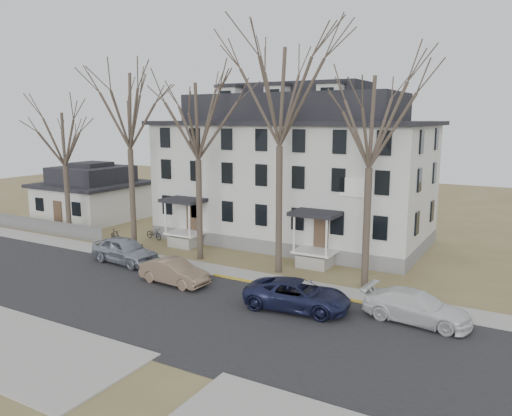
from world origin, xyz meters
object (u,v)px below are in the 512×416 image
Objects in this scene: car_silver at (125,251)px; car_white at (417,308)px; small_house at (93,195)px; tree_bungalow at (63,136)px; tree_center at (280,90)px; bicycle_left at (154,234)px; tree_far_left at (128,105)px; boarding_house at (293,172)px; bicycle_right at (115,236)px; tree_mid_left at (197,116)px; tree_mid_right at (371,115)px; car_tan at (174,272)px; car_navy at (297,296)px.

car_white is (18.82, -0.38, -0.13)m from car_silver.
tree_bungalow is at bearing -57.16° from small_house.
tree_center is 8.40× the size of bicycle_left.
tree_bungalow is at bearing 180.00° from tree_far_left.
boarding_house is 11.96m from bicycle_left.
tree_bungalow is (-16.00, -8.15, 2.74)m from boarding_house.
tree_far_left reaches higher than bicycle_right.
bicycle_right is (-23.70, 4.34, -0.25)m from car_white.
tree_bungalow is (-13.00, 0.00, -1.48)m from tree_mid_left.
tree_center is 9.35× the size of bicycle_right.
tree_mid_right is 2.54× the size of car_silver.
tree_mid_left is 0.87× the size of tree_center.
tree_bungalow reaches higher than car_tan.
car_silver is 1.01× the size of car_white.
car_tan is 7.82m from car_navy.
tree_mid_left is at bearing -110.20° from boarding_house.
tree_mid_left is at bearing 55.50° from car_navy.
tree_mid_left is at bearing 80.72° from car_white.
tree_far_left is at bearing 180.00° from tree_mid_right.
tree_mid_left is (17.00, -6.20, 7.35)m from small_house.
small_house is 22.03m from car_tan.
car_tan is at bearing -152.21° from tree_mid_right.
boarding_house is at bearing -36.88° from bicycle_right.
car_tan is at bearing -94.93° from boarding_house.
boarding_house is 14.05m from car_silver.
tree_far_left is 12.02m from tree_center.
car_white is at bearing -80.53° from bicycle_right.
tree_bungalow is 2.15× the size of car_silver.
bicycle_right is at bearing -146.73° from boarding_house.
tree_bungalow reaches higher than car_silver.
tree_mid_right is at bearing -12.27° from small_house.
car_silver is at bearing -19.77° from tree_bungalow.
boarding_house reaches higher than car_silver.
bicycle_right is at bearing 65.90° from car_navy.
car_navy is 19.07m from bicycle_right.
car_white is at bearing -13.87° from tree_mid_left.
boarding_house is 18.17m from tree_bungalow.
small_house reaches higher than bicycle_left.
car_tan is 11.25m from bicycle_left.
car_navy is at bearing -86.31° from car_tan.
car_silver reaches higher than bicycle_left.
car_navy is at bearing 108.33° from car_white.
tree_mid_left is at bearing 0.00° from tree_bungalow.
car_silver is at bearing -144.62° from bicycle_left.
car_navy is at bearing -54.15° from tree_center.
tree_center is at bearing 29.10° from car_navy.
tree_mid_left is 1.00× the size of tree_mid_right.
tree_mid_left is 11.44m from bicycle_left.
tree_bungalow is at bearing 70.59° from car_navy.
small_house is 9.43m from tree_bungalow.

